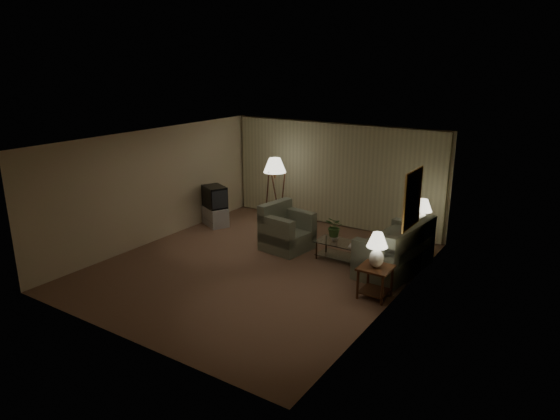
# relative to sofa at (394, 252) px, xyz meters

# --- Properties ---
(ground) EXTENTS (7.00, 7.00, 0.00)m
(ground) POSITION_rel_sofa_xyz_m (-2.50, -1.36, -0.42)
(ground) COLOR brown
(ground) RESTS_ON ground
(room_shell) EXTENTS (6.04, 7.02, 2.72)m
(room_shell) POSITION_rel_sofa_xyz_m (-2.48, 0.15, 1.33)
(room_shell) COLOR beige
(room_shell) RESTS_ON ground
(sofa) EXTENTS (2.09, 1.36, 0.83)m
(sofa) POSITION_rel_sofa_xyz_m (0.00, 0.00, 0.00)
(sofa) COLOR gray
(sofa) RESTS_ON ground
(armchair) EXTENTS (1.25, 1.21, 0.84)m
(armchair) POSITION_rel_sofa_xyz_m (-2.51, -0.17, 0.01)
(armchair) COLOR gray
(armchair) RESTS_ON ground
(side_table_near) EXTENTS (0.57, 0.57, 0.60)m
(side_table_near) POSITION_rel_sofa_xyz_m (0.15, -1.35, -0.00)
(side_table_near) COLOR #391E0F
(side_table_near) RESTS_ON ground
(side_table_far) EXTENTS (0.47, 0.39, 0.60)m
(side_table_far) POSITION_rel_sofa_xyz_m (0.15, 1.25, -0.02)
(side_table_far) COLOR #391E0F
(side_table_far) RESTS_ON ground
(table_lamp_near) EXTENTS (0.38, 0.38, 0.66)m
(table_lamp_near) POSITION_rel_sofa_xyz_m (0.15, -1.35, 0.57)
(table_lamp_near) COLOR white
(table_lamp_near) RESTS_ON side_table_near
(table_lamp_far) EXTENTS (0.39, 0.39, 0.68)m
(table_lamp_far) POSITION_rel_sofa_xyz_m (0.15, 1.25, 0.58)
(table_lamp_far) COLOR white
(table_lamp_far) RESTS_ON side_table_far
(coffee_table) EXTENTS (1.08, 0.59, 0.41)m
(coffee_table) POSITION_rel_sofa_xyz_m (-1.18, -0.10, -0.14)
(coffee_table) COLOR silver
(coffee_table) RESTS_ON ground
(tv_cabinet) EXTENTS (1.12, 1.06, 0.50)m
(tv_cabinet) POSITION_rel_sofa_xyz_m (-5.05, 0.27, -0.17)
(tv_cabinet) COLOR #9B9A9D
(tv_cabinet) RESTS_ON ground
(crt_tv) EXTENTS (1.02, 0.98, 0.56)m
(crt_tv) POSITION_rel_sofa_xyz_m (-5.05, 0.27, 0.36)
(crt_tv) COLOR black
(crt_tv) RESTS_ON tv_cabinet
(floor_lamp) EXTENTS (0.59, 0.59, 1.81)m
(floor_lamp) POSITION_rel_sofa_xyz_m (-3.71, 1.12, 0.53)
(floor_lamp) COLOR #391E0F
(floor_lamp) RESTS_ON ground
(ottoman) EXTENTS (0.68, 0.68, 0.45)m
(ottoman) POSITION_rel_sofa_xyz_m (-3.18, 1.16, -0.19)
(ottoman) COLOR #A75838
(ottoman) RESTS_ON ground
(vase) EXTENTS (0.19, 0.19, 0.16)m
(vase) POSITION_rel_sofa_xyz_m (-1.33, -0.10, 0.08)
(vase) COLOR silver
(vase) RESTS_ON coffee_table
(flowers) EXTENTS (0.50, 0.47, 0.45)m
(flowers) POSITION_rel_sofa_xyz_m (-1.33, -0.10, 0.38)
(flowers) COLOR #3E652D
(flowers) RESTS_ON vase
(book) EXTENTS (0.23, 0.28, 0.02)m
(book) POSITION_rel_sofa_xyz_m (-0.93, -0.20, 0.01)
(book) COLOR olive
(book) RESTS_ON coffee_table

